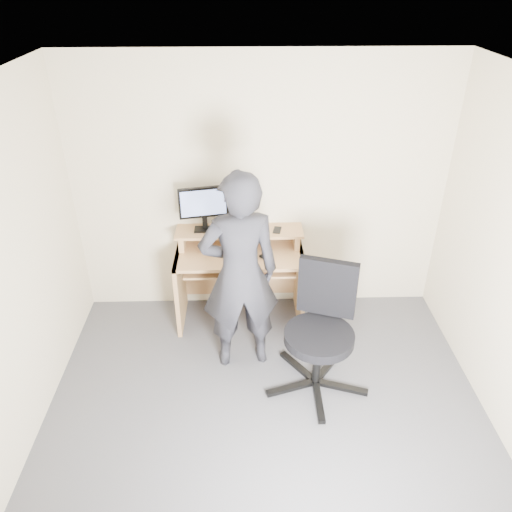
{
  "coord_description": "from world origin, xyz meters",
  "views": [
    {
      "loc": [
        -0.16,
        -2.57,
        3.1
      ],
      "look_at": [
        -0.06,
        1.05,
        0.95
      ],
      "focal_mm": 35.0,
      "sensor_mm": 36.0,
      "label": 1
    }
  ],
  "objects_px": {
    "office_chair": "(321,325)",
    "monitor": "(204,205)",
    "person": "(240,274)",
    "desk": "(240,267)"
  },
  "relations": [
    {
      "from": "office_chair",
      "to": "person",
      "type": "bearing_deg",
      "value": 175.37
    },
    {
      "from": "desk",
      "to": "person",
      "type": "height_order",
      "value": "person"
    },
    {
      "from": "office_chair",
      "to": "monitor",
      "type": "bearing_deg",
      "value": 151.89
    },
    {
      "from": "monitor",
      "to": "desk",
      "type": "bearing_deg",
      "value": -25.31
    },
    {
      "from": "desk",
      "to": "person",
      "type": "bearing_deg",
      "value": -89.74
    },
    {
      "from": "monitor",
      "to": "person",
      "type": "height_order",
      "value": "person"
    },
    {
      "from": "desk",
      "to": "office_chair",
      "type": "relative_size",
      "value": 1.13
    },
    {
      "from": "desk",
      "to": "monitor",
      "type": "height_order",
      "value": "monitor"
    },
    {
      "from": "monitor",
      "to": "person",
      "type": "bearing_deg",
      "value": -78.39
    },
    {
      "from": "monitor",
      "to": "person",
      "type": "distance_m",
      "value": 0.87
    }
  ]
}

